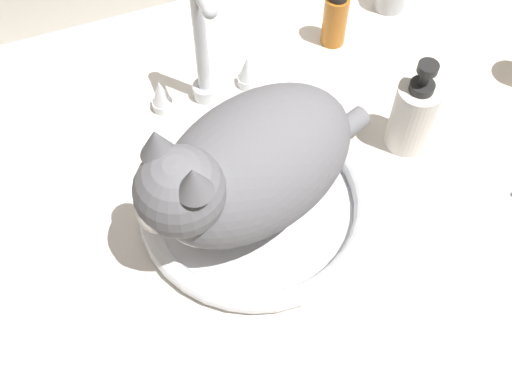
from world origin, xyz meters
TOP-DOWN VIEW (x-y plane):
  - countertop at (0.00, 0.00)cm, footprint 119.36×81.64cm
  - sink_basin at (-2.27, -4.88)cm, footprint 33.19×33.19cm
  - faucet at (-2.27, 17.03)cm, footprint 17.43×9.26cm
  - cat at (-4.30, -5.62)cm, footprint 37.01×27.21cm
  - soap_pump_bottle at (23.12, -1.93)cm, footprint 6.31×6.31cm
  - amber_bottle at (21.87, 21.67)cm, footprint 4.12×4.12cm

SIDE VIEW (x-z plane):
  - countertop at x=0.00cm, z-range 0.00..3.00cm
  - sink_basin at x=-2.27cm, z-range 2.85..5.68cm
  - amber_bottle at x=21.87cm, z-range 2.65..13.51cm
  - soap_pump_bottle at x=23.12cm, z-range 1.04..17.41cm
  - faucet at x=-2.27cm, z-range -0.08..23.46cm
  - cat at x=-4.30cm, z-range 3.99..25.01cm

